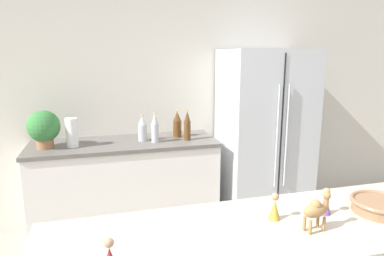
{
  "coord_description": "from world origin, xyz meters",
  "views": [
    {
      "loc": [
        -0.56,
        -0.77,
        1.74
      ],
      "look_at": [
        0.03,
        1.41,
        1.25
      ],
      "focal_mm": 32.0,
      "sensor_mm": 36.0,
      "label": 1
    }
  ],
  "objects": [
    {
      "name": "back_bottle_0",
      "position": [
        -0.08,
        2.3,
        1.06
      ],
      "size": [
        0.07,
        0.07,
        0.28
      ],
      "color": "#B2B7BC",
      "rests_on": "back_counter"
    },
    {
      "name": "refrigerator",
      "position": [
        1.06,
        2.35,
        0.89
      ],
      "size": [
        0.86,
        0.69,
        1.78
      ],
      "color": "silver",
      "rests_on": "ground_plane"
    },
    {
      "name": "back_bottle_1",
      "position": [
        -0.19,
        2.39,
        1.05
      ],
      "size": [
        0.08,
        0.08,
        0.25
      ],
      "color": "#B2B7BC",
      "rests_on": "back_counter"
    },
    {
      "name": "back_bottle_3",
      "position": [
        0.23,
        2.3,
        1.07
      ],
      "size": [
        0.06,
        0.06,
        0.29
      ],
      "color": "brown",
      "rests_on": "back_counter"
    },
    {
      "name": "potted_plant",
      "position": [
        -1.04,
        2.35,
        1.11
      ],
      "size": [
        0.28,
        0.28,
        0.33
      ],
      "color": "#9E6B47",
      "rests_on": "back_counter"
    },
    {
      "name": "wise_man_figurine_blue",
      "position": [
        0.16,
        0.48,
        1.07
      ],
      "size": [
        0.05,
        0.05,
        0.12
      ],
      "color": "#B28933",
      "rests_on": "bar_counter"
    },
    {
      "name": "fruit_bowl",
      "position": [
        0.66,
        0.42,
        1.05
      ],
      "size": [
        0.26,
        0.26,
        0.06
      ],
      "color": "#8C6647",
      "rests_on": "bar_counter"
    },
    {
      "name": "paper_towel_roll",
      "position": [
        -0.81,
        2.33,
        1.06
      ],
      "size": [
        0.1,
        0.1,
        0.26
      ],
      "color": "white",
      "rests_on": "back_counter"
    },
    {
      "name": "camel_figurine",
      "position": [
        0.27,
        0.35,
        1.11
      ],
      "size": [
        0.13,
        0.07,
        0.16
      ],
      "color": "olive",
      "rests_on": "bar_counter"
    },
    {
      "name": "wall_back",
      "position": [
        0.0,
        2.73,
        1.27
      ],
      "size": [
        8.0,
        0.06,
        2.55
      ],
      "color": "silver",
      "rests_on": "ground_plane"
    },
    {
      "name": "wise_man_figurine_crimson",
      "position": [
        0.4,
        0.47,
        1.07
      ],
      "size": [
        0.05,
        0.05,
        0.13
      ],
      "color": "#6B4784",
      "rests_on": "bar_counter"
    },
    {
      "name": "back_counter",
      "position": [
        -0.36,
        2.4,
        0.47
      ],
      "size": [
        1.73,
        0.63,
        0.93
      ],
      "color": "white",
      "rests_on": "ground_plane"
    },
    {
      "name": "back_bottle_2",
      "position": [
        0.17,
        2.46,
        1.05
      ],
      "size": [
        0.08,
        0.08,
        0.26
      ],
      "color": "brown",
      "rests_on": "back_counter"
    }
  ]
}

